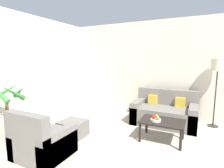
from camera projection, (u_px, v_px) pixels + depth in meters
The scene contains 11 objects.
wall_back at pixel (194, 70), 4.54m from camera, with size 8.79×0.06×2.70m.
potted_palm at pixel (9, 125), 3.37m from camera, with size 0.70×0.69×1.28m.
sofa_loveseat at pixel (164, 113), 4.41m from camera, with size 1.53×0.86×0.84m.
floor_lamp at pixel (218, 70), 4.08m from camera, with size 0.29×0.29×1.64m.
coffee_table at pixel (162, 123), 3.49m from camera, with size 0.85×0.59×0.42m.
fruit_bowl at pixel (156, 120), 3.45m from camera, with size 0.21×0.21×0.05m.
apple_red at pixel (153, 117), 3.45m from camera, with size 0.08×0.08×0.08m.
apple_green at pixel (158, 118), 3.38m from camera, with size 0.07×0.07×0.07m.
orange_fruit at pixel (157, 116), 3.49m from camera, with size 0.07×0.07×0.07m.
armchair at pixel (42, 141), 2.92m from camera, with size 0.83×0.78×0.83m.
ottoman at pixel (73, 129), 3.70m from camera, with size 0.52×0.50×0.34m.
Camera 1 is at (0.11, 1.63, 1.64)m, focal length 28.00 mm.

